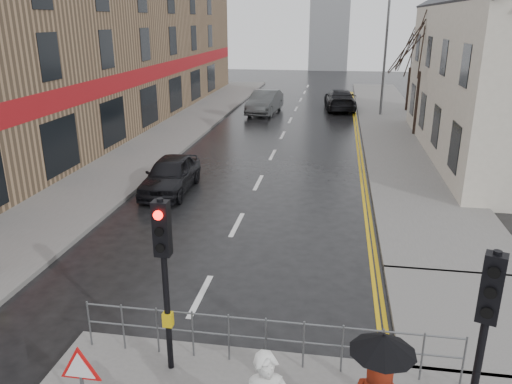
% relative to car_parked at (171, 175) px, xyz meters
% --- Properties ---
extents(ground, '(120.00, 120.00, 0.00)m').
position_rel_car_parked_xyz_m(ground, '(3.18, -10.37, -0.69)').
color(ground, black).
rests_on(ground, ground).
extents(left_pavement, '(4.00, 44.00, 0.14)m').
position_rel_car_parked_xyz_m(left_pavement, '(-3.32, 12.63, -0.62)').
color(left_pavement, '#605E5B').
rests_on(left_pavement, ground).
extents(right_pavement, '(4.00, 40.00, 0.14)m').
position_rel_car_parked_xyz_m(right_pavement, '(9.68, 14.63, -0.62)').
color(right_pavement, '#605E5B').
rests_on(right_pavement, ground).
extents(pavement_bridge_right, '(4.00, 4.20, 0.14)m').
position_rel_car_parked_xyz_m(pavement_bridge_right, '(9.68, -7.37, -0.62)').
color(pavement_bridge_right, '#605E5B').
rests_on(pavement_bridge_right, ground).
extents(building_left_terrace, '(8.00, 42.00, 10.00)m').
position_rel_car_parked_xyz_m(building_left_terrace, '(-8.82, 11.63, 4.31)').
color(building_left_terrace, '#8C6F51').
rests_on(building_left_terrace, ground).
extents(traffic_signal_near_left, '(0.28, 0.27, 3.40)m').
position_rel_car_parked_xyz_m(traffic_signal_near_left, '(3.38, -10.17, 1.77)').
color(traffic_signal_near_left, black).
rests_on(traffic_signal_near_left, near_pavement).
extents(traffic_signal_near_right, '(0.34, 0.33, 3.40)m').
position_rel_car_parked_xyz_m(traffic_signal_near_right, '(8.38, -11.37, 1.77)').
color(traffic_signal_near_right, black).
rests_on(traffic_signal_near_right, near_pavement).
extents(guard_railing_front, '(7.14, 0.04, 1.00)m').
position_rel_car_parked_xyz_m(guard_railing_front, '(5.13, -9.77, 0.17)').
color(guard_railing_front, '#595B5E').
rests_on(guard_railing_front, near_pavement).
extents(warning_sign, '(0.80, 0.07, 1.35)m').
position_rel_car_parked_xyz_m(warning_sign, '(2.38, -11.57, 0.35)').
color(warning_sign, '#595B5E').
rests_on(warning_sign, near_pavement).
extents(street_lamp, '(1.83, 0.25, 8.00)m').
position_rel_car_parked_xyz_m(street_lamp, '(9.00, 17.63, 4.02)').
color(street_lamp, '#595B5E').
rests_on(street_lamp, right_pavement).
extents(tree_near, '(2.40, 2.40, 6.58)m').
position_rel_car_parked_xyz_m(tree_near, '(10.68, 11.63, 4.45)').
color(tree_near, black).
rests_on(tree_near, right_pavement).
extents(tree_far, '(2.40, 2.40, 5.64)m').
position_rel_car_parked_xyz_m(tree_far, '(11.18, 19.63, 3.73)').
color(tree_far, black).
rests_on(tree_far, right_pavement).
extents(car_parked, '(1.69, 4.07, 1.38)m').
position_rel_car_parked_xyz_m(car_parked, '(0.00, 0.00, 0.00)').
color(car_parked, black).
rests_on(car_parked, ground).
extents(car_mid, '(2.17, 4.99, 1.60)m').
position_rel_car_parked_xyz_m(car_mid, '(1.13, 17.44, 0.11)').
color(car_mid, '#4B4F50').
rests_on(car_mid, ground).
extents(car_far, '(2.52, 5.32, 1.50)m').
position_rel_car_parked_xyz_m(car_far, '(6.38, 19.85, 0.06)').
color(car_far, black).
rests_on(car_far, ground).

